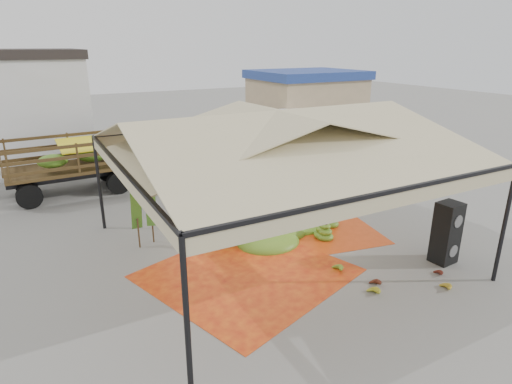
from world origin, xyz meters
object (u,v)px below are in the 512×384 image
banana_heap (264,214)px  vendor (209,194)px  truck_left (103,155)px  truck_right (261,132)px  speaker_stack (446,233)px

banana_heap → vendor: (-1.13, 1.78, 0.31)m
truck_left → truck_right: size_ratio=0.98×
speaker_stack → vendor: 7.40m
vendor → banana_heap: bearing=117.6°
truck_left → vendor: bearing=-65.1°
banana_heap → speaker_stack: (3.22, -4.20, 0.32)m
speaker_stack → truck_left: size_ratio=0.25×
vendor → truck_left: (-2.53, 4.94, 0.55)m
truck_left → truck_right: (7.95, 1.18, -0.00)m
banana_heap → truck_right: truck_right is taller
speaker_stack → truck_right: size_ratio=0.25×
banana_heap → speaker_stack: bearing=-52.6°
speaker_stack → truck_left: truck_left is taller
speaker_stack → truck_right: (1.08, 12.11, 0.54)m
banana_heap → vendor: 2.14m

